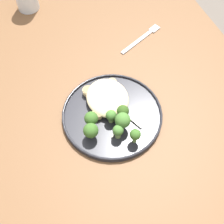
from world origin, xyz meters
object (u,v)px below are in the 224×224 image
at_px(dinner_plate, 112,114).
at_px(broccoli_floret_split_head, 91,119).
at_px(seared_scallop_left_edge, 88,91).
at_px(seared_scallop_rear_pale, 108,94).
at_px(broccoli_floret_beside_noodles, 135,135).
at_px(broccoli_floret_near_rim, 91,131).
at_px(seared_scallop_right_edge, 97,114).
at_px(broccoli_floret_center_pile, 123,120).
at_px(seared_scallop_half_hidden, 112,82).
at_px(broccoli_floret_small_sprig, 111,116).
at_px(broccoli_floret_tall_stalk, 123,112).
at_px(broccoli_floret_rear_charred, 118,131).
at_px(seared_scallop_front_small, 98,106).
at_px(seared_scallop_center_golden, 112,88).
at_px(dinner_fork, 142,38).

relative_size(dinner_plate, broccoli_floret_split_head, 5.29).
relative_size(dinner_plate, seared_scallop_left_edge, 8.44).
bearing_deg(broccoli_floret_split_head, seared_scallop_rear_pale, 135.24).
xyz_separation_m(broccoli_floret_beside_noodles, broccoli_floret_near_rim, (-0.05, -0.10, -0.00)).
height_order(seared_scallop_right_edge, broccoli_floret_center_pile, broccoli_floret_center_pile).
distance_m(seared_scallop_left_edge, broccoli_floret_center_pile, 0.16).
bearing_deg(broccoli_floret_near_rim, broccoli_floret_split_head, 159.75).
xyz_separation_m(seared_scallop_half_hidden, seared_scallop_right_edge, (0.09, -0.08, 0.00)).
height_order(seared_scallop_left_edge, broccoli_floret_small_sprig, broccoli_floret_small_sprig).
distance_m(seared_scallop_rear_pale, broccoli_floret_tall_stalk, 0.09).
bearing_deg(broccoli_floret_near_rim, seared_scallop_rear_pale, 141.44).
distance_m(broccoli_floret_center_pile, broccoli_floret_rear_charred, 0.03).
bearing_deg(broccoli_floret_split_head, seared_scallop_front_small, 143.20).
bearing_deg(seared_scallop_rear_pale, broccoli_floret_near_rim, -38.56).
relative_size(seared_scallop_rear_pale, seared_scallop_center_golden, 1.18).
xyz_separation_m(seared_scallop_left_edge, broccoli_floret_rear_charred, (0.17, 0.03, 0.02)).
xyz_separation_m(broccoli_floret_tall_stalk, broccoli_floret_beside_noodles, (0.08, 0.00, -0.00)).
bearing_deg(broccoli_floret_beside_noodles, seared_scallop_center_golden, 178.31).
height_order(seared_scallop_center_golden, dinner_fork, seared_scallop_center_golden).
xyz_separation_m(dinner_plate, broccoli_floret_center_pile, (0.05, 0.01, 0.04)).
bearing_deg(broccoli_floret_tall_stalk, broccoli_floret_rear_charred, -33.72).
distance_m(broccoli_floret_near_rim, broccoli_floret_split_head, 0.04).
bearing_deg(broccoli_floret_small_sprig, broccoli_floret_tall_stalk, 82.61).
distance_m(seared_scallop_half_hidden, broccoli_floret_center_pile, 0.16).
bearing_deg(seared_scallop_left_edge, seared_scallop_half_hidden, 96.19).
bearing_deg(broccoli_floret_split_head, broccoli_floret_beside_noodles, 45.52).
bearing_deg(broccoli_floret_tall_stalk, broccoli_floret_beside_noodles, 2.58).
xyz_separation_m(dinner_plate, broccoli_floret_rear_charred, (0.07, -0.01, 0.03)).
bearing_deg(broccoli_floret_tall_stalk, dinner_fork, 146.30).
height_order(broccoli_floret_tall_stalk, broccoli_floret_small_sprig, broccoli_floret_tall_stalk).
distance_m(broccoli_floret_rear_charred, broccoli_floret_near_rim, 0.07).
height_order(seared_scallop_front_small, seared_scallop_left_edge, seared_scallop_left_edge).
relative_size(seared_scallop_rear_pale, broccoli_floret_tall_stalk, 0.57).
distance_m(seared_scallop_left_edge, broccoli_floret_split_head, 0.11).
height_order(broccoli_floret_tall_stalk, broccoli_floret_rear_charred, broccoli_floret_tall_stalk).
xyz_separation_m(seared_scallop_half_hidden, seared_scallop_center_golden, (0.02, -0.01, 0.00)).
bearing_deg(seared_scallop_left_edge, broccoli_floret_rear_charred, 10.39).
bearing_deg(seared_scallop_rear_pale, seared_scallop_half_hidden, 142.88).
relative_size(seared_scallop_front_small, broccoli_floret_near_rim, 0.44).
bearing_deg(seared_scallop_front_small, seared_scallop_center_golden, 127.05).
distance_m(seared_scallop_rear_pale, broccoli_floret_beside_noodles, 0.17).
bearing_deg(seared_scallop_center_golden, seared_scallop_front_small, -52.95).
xyz_separation_m(seared_scallop_half_hidden, broccoli_floret_near_rim, (0.15, -0.12, 0.02)).
bearing_deg(dinner_plate, seared_scallop_front_small, -135.38).
bearing_deg(broccoli_floret_beside_noodles, dinner_plate, -166.15).
xyz_separation_m(seared_scallop_center_golden, broccoli_floret_tall_stalk, (0.11, -0.01, 0.03)).
distance_m(seared_scallop_front_small, broccoli_floret_tall_stalk, 0.08).
relative_size(seared_scallop_front_small, seared_scallop_half_hidden, 0.94).
bearing_deg(seared_scallop_half_hidden, broccoli_floret_split_head, -42.49).
distance_m(seared_scallop_rear_pale, broccoli_floret_small_sprig, 0.09).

